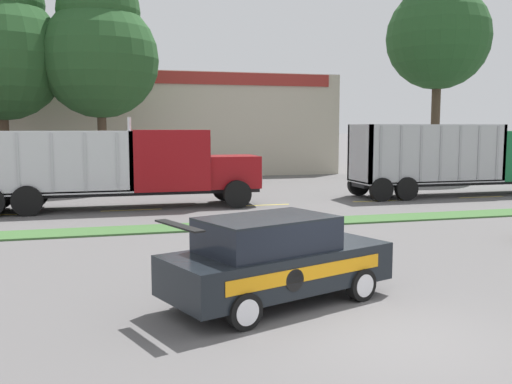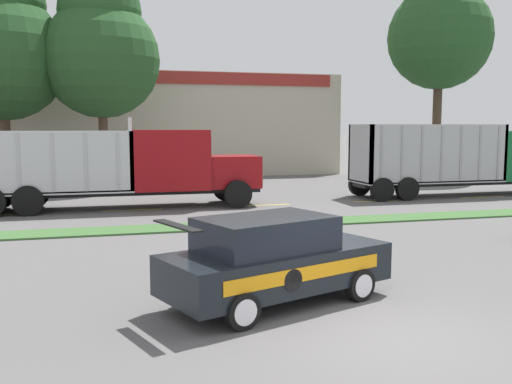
% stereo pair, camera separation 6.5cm
% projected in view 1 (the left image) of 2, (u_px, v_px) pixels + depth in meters
% --- Properties ---
extents(ground_plane, '(600.00, 600.00, 0.00)m').
position_uv_depth(ground_plane, '(388.00, 337.00, 8.91)').
color(ground_plane, '#5B5959').
extents(grass_verge, '(120.00, 1.47, 0.06)m').
position_uv_depth(grass_verge, '(235.00, 225.00, 18.96)').
color(grass_verge, '#3D6633').
rests_on(grass_verge, ground_plane).
extents(centre_line_4, '(2.40, 0.14, 0.01)m').
position_uv_depth(centre_line_4, '(132.00, 210.00, 22.69)').
color(centre_line_4, yellow).
rests_on(centre_line_4, ground_plane).
extents(centre_line_5, '(2.40, 0.14, 0.01)m').
position_uv_depth(centre_line_5, '(262.00, 205.00, 24.11)').
color(centre_line_5, yellow).
rests_on(centre_line_5, ground_plane).
extents(centre_line_6, '(2.40, 0.14, 0.01)m').
position_uv_depth(centre_line_6, '(377.00, 201.00, 25.52)').
color(centre_line_6, yellow).
rests_on(centre_line_6, ground_plane).
extents(centre_line_7, '(2.40, 0.14, 0.01)m').
position_uv_depth(centre_line_7, '(481.00, 197.00, 26.94)').
color(centre_line_7, yellow).
rests_on(centre_line_7, ground_plane).
extents(dump_truck_lead, '(12.55, 2.62, 3.42)m').
position_uv_depth(dump_truck_lead, '(495.00, 161.00, 28.05)').
color(dump_truck_lead, black).
rests_on(dump_truck_lead, ground_plane).
extents(dump_truck_mid, '(12.39, 2.69, 3.67)m').
position_uv_depth(dump_truck_mid, '(137.00, 168.00, 23.18)').
color(dump_truck_mid, black).
rests_on(dump_truck_mid, ground_plane).
extents(rally_car, '(4.66, 3.13, 1.68)m').
position_uv_depth(rally_car, '(275.00, 259.00, 10.54)').
color(rally_car, black).
rests_on(rally_car, ground_plane).
extents(store_building_backdrop, '(34.89, 12.10, 6.95)m').
position_uv_depth(store_building_backdrop, '(83.00, 125.00, 41.26)').
color(store_building_backdrop, '#BCB29E').
rests_on(store_building_backdrop, ground_plane).
extents(tree_behind_left, '(6.33, 6.33, 11.69)m').
position_uv_depth(tree_behind_left, '(100.00, 47.00, 30.71)').
color(tree_behind_left, '#473828').
rests_on(tree_behind_left, ground_plane).
extents(tree_behind_centre, '(6.61, 6.61, 13.99)m').
position_uv_depth(tree_behind_centre, '(439.00, 27.00, 36.50)').
color(tree_behind_centre, '#473828').
rests_on(tree_behind_centre, ground_plane).
extents(tree_behind_right, '(6.75, 6.75, 12.08)m').
position_uv_depth(tree_behind_right, '(0.00, 43.00, 30.01)').
color(tree_behind_right, '#473828').
rests_on(tree_behind_right, ground_plane).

